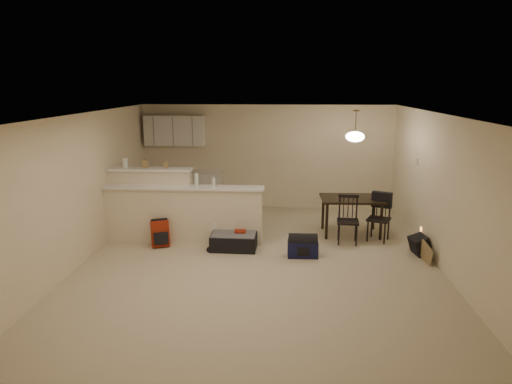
# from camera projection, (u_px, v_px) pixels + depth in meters

# --- Properties ---
(room) EXTENTS (7.00, 7.02, 2.50)m
(room) POSITION_uv_depth(u_px,v_px,m) (259.00, 190.00, 7.60)
(room) COLOR beige
(room) RESTS_ON ground
(breakfast_bar) EXTENTS (3.08, 0.58, 1.39)m
(breakfast_bar) POSITION_uv_depth(u_px,v_px,m) (171.00, 210.00, 8.81)
(breakfast_bar) COLOR beige
(breakfast_bar) RESTS_ON ground
(upper_cabinets) EXTENTS (1.40, 0.34, 0.70)m
(upper_cabinets) POSITION_uv_depth(u_px,v_px,m) (175.00, 130.00, 10.81)
(upper_cabinets) COLOR white
(upper_cabinets) RESTS_ON room
(kitchen_counter) EXTENTS (1.80, 0.60, 0.90)m
(kitchen_counter) POSITION_uv_depth(u_px,v_px,m) (184.00, 191.00, 11.00)
(kitchen_counter) COLOR white
(kitchen_counter) RESTS_ON ground
(thermostat) EXTENTS (0.02, 0.12, 0.12)m
(thermostat) POSITION_uv_depth(u_px,v_px,m) (417.00, 162.00, 8.86)
(thermostat) COLOR beige
(thermostat) RESTS_ON room
(jar) EXTENTS (0.10, 0.10, 0.20)m
(jar) POSITION_uv_depth(u_px,v_px,m) (125.00, 163.00, 8.79)
(jar) COLOR silver
(jar) RESTS_ON breakfast_bar
(cereal_box) EXTENTS (0.10, 0.07, 0.16)m
(cereal_box) POSITION_uv_depth(u_px,v_px,m) (145.00, 164.00, 8.77)
(cereal_box) COLOR olive
(cereal_box) RESTS_ON breakfast_bar
(small_box) EXTENTS (0.08, 0.06, 0.12)m
(small_box) POSITION_uv_depth(u_px,v_px,m) (166.00, 165.00, 8.75)
(small_box) COLOR olive
(small_box) RESTS_ON breakfast_bar
(bottle_a) EXTENTS (0.07, 0.07, 0.26)m
(bottle_a) POSITION_uv_depth(u_px,v_px,m) (196.00, 180.00, 8.56)
(bottle_a) COLOR silver
(bottle_a) RESTS_ON breakfast_bar
(bottle_b) EXTENTS (0.06, 0.06, 0.18)m
(bottle_b) POSITION_uv_depth(u_px,v_px,m) (214.00, 182.00, 8.54)
(bottle_b) COLOR silver
(bottle_b) RESTS_ON breakfast_bar
(dining_table) EXTENTS (1.24, 0.85, 0.76)m
(dining_table) POSITION_uv_depth(u_px,v_px,m) (352.00, 202.00, 9.12)
(dining_table) COLOR black
(dining_table) RESTS_ON ground
(pendant_lamp) EXTENTS (0.36, 0.36, 0.62)m
(pendant_lamp) POSITION_uv_depth(u_px,v_px,m) (355.00, 136.00, 8.81)
(pendant_lamp) COLOR brown
(pendant_lamp) RESTS_ON room
(dining_chair_near) EXTENTS (0.44, 0.42, 0.92)m
(dining_chair_near) POSITION_uv_depth(u_px,v_px,m) (348.00, 220.00, 8.64)
(dining_chair_near) COLOR black
(dining_chair_near) RESTS_ON ground
(dining_chair_far) EXTENTS (0.53, 0.52, 0.92)m
(dining_chair_far) POSITION_uv_depth(u_px,v_px,m) (379.00, 218.00, 8.78)
(dining_chair_far) COLOR black
(dining_chair_far) RESTS_ON ground
(suitcase) EXTENTS (0.85, 0.56, 0.28)m
(suitcase) POSITION_uv_depth(u_px,v_px,m) (234.00, 241.00, 8.41)
(suitcase) COLOR black
(suitcase) RESTS_ON ground
(red_backpack) EXTENTS (0.38, 0.31, 0.49)m
(red_backpack) POSITION_uv_depth(u_px,v_px,m) (160.00, 234.00, 8.54)
(red_backpack) COLOR maroon
(red_backpack) RESTS_ON ground
(navy_duffel) EXTENTS (0.53, 0.30, 0.29)m
(navy_duffel) POSITION_uv_depth(u_px,v_px,m) (303.00, 249.00, 8.04)
(navy_duffel) COLOR #121539
(navy_duffel) RESTS_ON ground
(black_daypack) EXTENTS (0.31, 0.41, 0.33)m
(black_daypack) POSITION_uv_depth(u_px,v_px,m) (420.00, 246.00, 8.13)
(black_daypack) COLOR black
(black_daypack) RESTS_ON ground
(cardboard_sheet) EXTENTS (0.08, 0.42, 0.32)m
(cardboard_sheet) POSITION_uv_depth(u_px,v_px,m) (426.00, 253.00, 7.77)
(cardboard_sheet) COLOR olive
(cardboard_sheet) RESTS_ON ground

